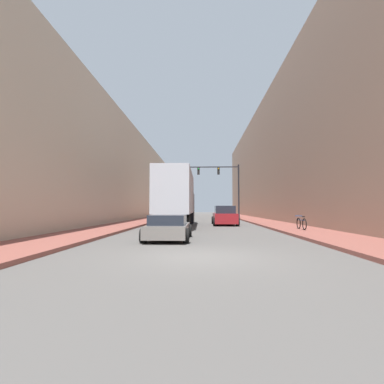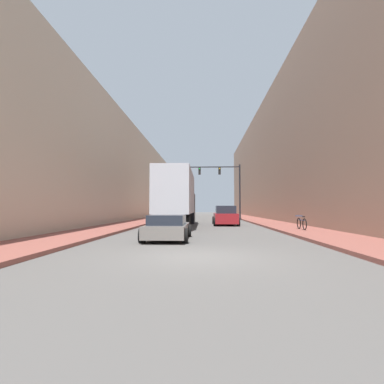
% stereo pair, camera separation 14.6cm
% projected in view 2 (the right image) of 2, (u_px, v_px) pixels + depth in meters
% --- Properties ---
extents(ground_plane, '(200.00, 200.00, 0.00)m').
position_uv_depth(ground_plane, '(197.00, 257.00, 9.13)').
color(ground_plane, '#565451').
extents(sidewalk_right, '(3.25, 80.00, 0.15)m').
position_uv_depth(sidewalk_right, '(252.00, 219.00, 38.80)').
color(sidewalk_right, brown).
rests_on(sidewalk_right, ground).
extents(sidewalk_left, '(3.25, 80.00, 0.15)m').
position_uv_depth(sidewalk_left, '(154.00, 219.00, 39.33)').
color(sidewalk_left, brown).
rests_on(sidewalk_left, ground).
extents(building_right, '(6.00, 80.00, 15.87)m').
position_uv_depth(building_right, '(287.00, 159.00, 39.03)').
color(building_right, '#997A66').
rests_on(building_right, ground).
extents(building_left, '(6.00, 80.00, 11.39)m').
position_uv_depth(building_left, '(120.00, 176.00, 39.82)').
color(building_left, beige).
rests_on(building_left, ground).
extents(semi_truck, '(2.46, 12.40, 4.29)m').
position_uv_depth(semi_truck, '(178.00, 198.00, 24.51)').
color(semi_truck, '#B2B7C1').
rests_on(semi_truck, ground).
extents(sedan_car, '(2.07, 4.24, 1.18)m').
position_uv_depth(sedan_car, '(168.00, 227.00, 14.15)').
color(sedan_car, slate).
rests_on(sedan_car, ground).
extents(suv_car, '(2.16, 4.91, 1.69)m').
position_uv_depth(suv_car, '(225.00, 216.00, 26.39)').
color(suv_car, maroon).
rests_on(suv_car, ground).
extents(traffic_signal_gantry, '(7.68, 0.35, 6.98)m').
position_uv_depth(traffic_signal_gantry, '(225.00, 181.00, 37.66)').
color(traffic_signal_gantry, black).
rests_on(traffic_signal_gantry, ground).
extents(parked_bicycle, '(0.44, 1.82, 0.86)m').
position_uv_depth(parked_bicycle, '(302.00, 223.00, 18.74)').
color(parked_bicycle, black).
rests_on(parked_bicycle, sidewalk_right).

